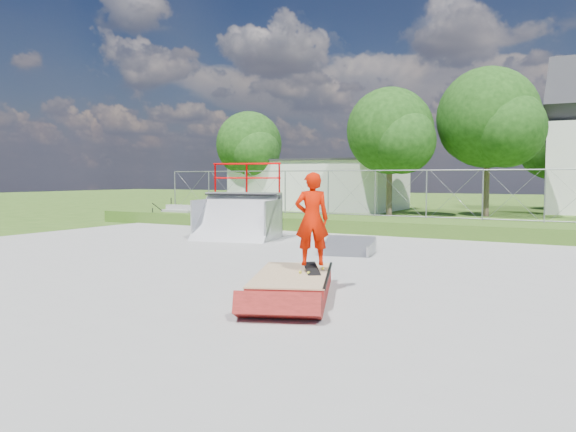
# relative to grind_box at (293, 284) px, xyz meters

# --- Properties ---
(ground) EXTENTS (120.00, 120.00, 0.00)m
(ground) POSITION_rel_grind_box_xyz_m (-3.05, 1.74, -0.19)
(ground) COLOR #325819
(ground) RESTS_ON ground
(concrete_pad) EXTENTS (20.00, 16.00, 0.04)m
(concrete_pad) POSITION_rel_grind_box_xyz_m (-3.05, 1.74, -0.17)
(concrete_pad) COLOR #9A9A97
(concrete_pad) RESTS_ON ground
(grass_berm) EXTENTS (24.00, 3.00, 0.50)m
(grass_berm) POSITION_rel_grind_box_xyz_m (-3.05, 11.24, 0.06)
(grass_berm) COLOR #325819
(grass_berm) RESTS_ON ground
(grind_box) EXTENTS (2.10, 2.82, 0.38)m
(grind_box) POSITION_rel_grind_box_xyz_m (0.00, 0.00, 0.00)
(grind_box) COLOR maroon
(grind_box) RESTS_ON concrete_pad
(quarter_pipe) EXTENTS (2.91, 2.62, 2.50)m
(quarter_pipe) POSITION_rel_grind_box_xyz_m (-5.67, 6.57, 1.06)
(quarter_pipe) COLOR #ABADB4
(quarter_pipe) RESTS_ON concrete_pad
(flat_bank_ramp) EXTENTS (1.57, 1.64, 0.40)m
(flat_bank_ramp) POSITION_rel_grind_box_xyz_m (-1.16, 5.09, 0.01)
(flat_bank_ramp) COLOR #ABADB4
(flat_bank_ramp) RESTS_ON concrete_pad
(skateboard) EXTENTS (0.63, 0.78, 0.13)m
(skateboard) POSITION_rel_grind_box_xyz_m (0.19, 0.34, 0.23)
(skateboard) COLOR black
(skateboard) RESTS_ON grind_box
(skater) EXTENTS (0.71, 0.64, 1.62)m
(skater) POSITION_rel_grind_box_xyz_m (0.19, 0.34, 1.04)
(skater) COLOR red
(skater) RESTS_ON grind_box
(concrete_stairs) EXTENTS (1.50, 1.60, 0.80)m
(concrete_stairs) POSITION_rel_grind_box_xyz_m (-11.55, 10.44, 0.21)
(concrete_stairs) COLOR #9A9A97
(concrete_stairs) RESTS_ON ground
(chain_link_fence) EXTENTS (20.00, 0.06, 1.80)m
(chain_link_fence) POSITION_rel_grind_box_xyz_m (-3.05, 12.24, 1.21)
(chain_link_fence) COLOR gray
(chain_link_fence) RESTS_ON grass_berm
(utility_building_flat) EXTENTS (10.00, 6.00, 3.00)m
(utility_building_flat) POSITION_rel_grind_box_xyz_m (-11.05, 23.74, 1.31)
(utility_building_flat) COLOR white
(utility_building_flat) RESTS_ON ground
(tree_left_near) EXTENTS (4.76, 4.48, 6.65)m
(tree_left_near) POSITION_rel_grind_box_xyz_m (-4.80, 19.57, 4.05)
(tree_left_near) COLOR brown
(tree_left_near) RESTS_ON ground
(tree_center) EXTENTS (5.44, 5.12, 7.60)m
(tree_center) POSITION_rel_grind_box_xyz_m (-0.26, 21.55, 4.66)
(tree_center) COLOR brown
(tree_center) RESTS_ON ground
(tree_left_far) EXTENTS (4.42, 4.16, 6.18)m
(tree_left_far) POSITION_rel_grind_box_xyz_m (-14.82, 21.59, 3.75)
(tree_left_far) COLOR brown
(tree_left_far) RESTS_ON ground
(tree_back_mid) EXTENTS (4.08, 3.84, 5.70)m
(tree_back_mid) POSITION_rel_grind_box_xyz_m (2.16, 29.60, 3.44)
(tree_back_mid) COLOR brown
(tree_back_mid) RESTS_ON ground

